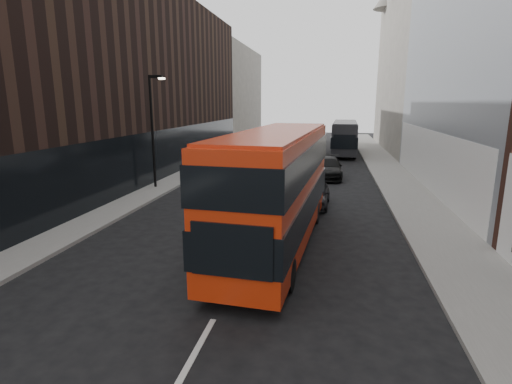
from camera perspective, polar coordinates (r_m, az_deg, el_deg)
The scene contains 12 objects.
sidewalk_right at distance 31.59m, azimuth 18.99°, elevation 2.10°, with size 3.00×80.00×0.15m, color slate.
sidewalk_left at distance 33.07m, azimuth -8.65°, elevation 3.10°, with size 2.00×80.00×0.15m, color slate.
building_modern_block at distance 28.46m, azimuth 30.14°, elevation 19.94°, with size 5.03×22.00×20.00m.
building_victorian at distance 50.66m, azimuth 21.23°, elevation 16.59°, with size 6.50×24.00×21.00m.
building_left_mid at distance 38.55m, azimuth -11.57°, elevation 14.68°, with size 5.00×24.00×14.00m, color black.
building_left_far at distance 59.52m, azimuth -3.40°, elevation 13.66°, with size 5.00×20.00×13.00m, color slate.
street_lamp at distance 26.24m, azimuth -14.47°, elevation 9.39°, with size 1.06×0.22×7.00m.
red_bus at distance 15.07m, azimuth 3.04°, elevation 1.13°, with size 3.41×11.33×4.51m.
grey_bus at distance 44.15m, azimuth 12.54°, elevation 7.69°, with size 2.92×10.90×3.49m.
car_a at distance 21.87m, azimuth 8.33°, elevation -0.25°, with size 1.58×3.92×1.34m, color black.
car_b at distance 28.35m, azimuth 7.00°, elevation 2.87°, with size 1.52×4.36×1.44m, color gray.
car_c at distance 30.24m, azimuth 10.17°, elevation 3.45°, with size 2.11×5.19×1.51m, color black.
Camera 1 is at (2.82, -5.76, 5.54)m, focal length 28.00 mm.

